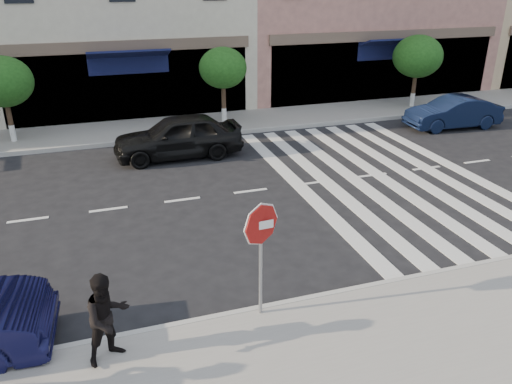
# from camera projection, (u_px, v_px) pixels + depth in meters

# --- Properties ---
(ground) EXTENTS (120.00, 120.00, 0.00)m
(ground) POSITION_uv_depth(u_px,v_px,m) (217.00, 275.00, 10.45)
(ground) COLOR black
(ground) RESTS_ON ground
(sidewalk_far) EXTENTS (60.00, 3.00, 0.15)m
(sidewalk_far) POSITION_uv_depth(u_px,v_px,m) (151.00, 129.00, 20.00)
(sidewalk_far) COLOR gray
(sidewalk_far) RESTS_ON ground
(street_tree_wb) EXTENTS (2.10, 2.10, 3.06)m
(street_tree_wb) POSITION_uv_depth(u_px,v_px,m) (2.00, 82.00, 17.51)
(street_tree_wb) COLOR #473323
(street_tree_wb) RESTS_ON sidewalk_far
(street_tree_c) EXTENTS (1.90, 1.90, 3.04)m
(street_tree_c) POSITION_uv_depth(u_px,v_px,m) (223.00, 68.00, 19.76)
(street_tree_c) COLOR #473323
(street_tree_c) RESTS_ON sidewalk_far
(street_tree_ea) EXTENTS (2.20, 2.20, 3.19)m
(street_tree_ea) POSITION_uv_depth(u_px,v_px,m) (418.00, 57.00, 22.30)
(street_tree_ea) COLOR #473323
(street_tree_ea) RESTS_ON sidewalk_far
(stop_sign) EXTENTS (0.78, 0.11, 2.20)m
(stop_sign) POSITION_uv_depth(u_px,v_px,m) (261.00, 234.00, 8.40)
(stop_sign) COLOR gray
(stop_sign) RESTS_ON sidewalk_near
(walker) EXTENTS (0.93, 0.85, 1.54)m
(walker) POSITION_uv_depth(u_px,v_px,m) (107.00, 318.00, 7.71)
(walker) COLOR black
(walker) RESTS_ON sidewalk_near
(car_far_mid) EXTENTS (4.33, 1.76, 1.47)m
(car_far_mid) POSITION_uv_depth(u_px,v_px,m) (178.00, 136.00, 16.93)
(car_far_mid) COLOR black
(car_far_mid) RESTS_ON ground
(car_far_right) EXTENTS (3.91, 1.54, 1.27)m
(car_far_right) POSITION_uv_depth(u_px,v_px,m) (453.00, 113.00, 20.21)
(car_far_right) COLOR #0D1732
(car_far_right) RESTS_ON ground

